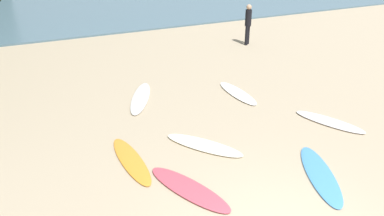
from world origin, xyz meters
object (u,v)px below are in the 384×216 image
surfboard_0 (320,175)px  surfboard_2 (238,93)px  surfboard_1 (131,160)px  surfboard_6 (204,145)px  surfboard_3 (330,122)px  surfboard_4 (140,98)px  surfboard_5 (189,189)px  beachgoer_mid (248,22)px

surfboard_0 → surfboard_2: surfboard_2 is taller
surfboard_0 → surfboard_1: 4.47m
surfboard_6 → surfboard_1: bearing=139.1°
surfboard_2 → surfboard_6: 3.45m
surfboard_3 → surfboard_1: bearing=-30.5°
surfboard_1 → surfboard_2: 4.93m
surfboard_2 → surfboard_1: bearing=25.5°
surfboard_3 → surfboard_4: size_ratio=0.84×
surfboard_3 → surfboard_5: surfboard_3 is taller
surfboard_2 → surfboard_6: (-2.37, -2.51, 0.00)m
surfboard_0 → surfboard_1: (-3.86, 2.26, -0.00)m
surfboard_4 → surfboard_1: bearing=94.5°
surfboard_0 → surfboard_3: (1.90, 1.93, 0.01)m
surfboard_2 → surfboard_5: bearing=45.4°
beachgoer_mid → surfboard_5: bearing=12.5°
surfboard_2 → beachgoer_mid: size_ratio=1.14×
surfboard_0 → surfboard_2: bearing=105.9°
surfboard_6 → beachgoer_mid: (5.38, 7.14, 0.97)m
surfboard_5 → beachgoer_mid: bearing=-151.5°
surfboard_3 → surfboard_4: surfboard_3 is taller
beachgoer_mid → surfboard_6: bearing=12.2°
surfboard_1 → surfboard_4: size_ratio=0.93×
surfboard_1 → surfboard_4: surfboard_4 is taller
surfboard_1 → surfboard_2: (4.28, 2.44, 0.01)m
surfboard_5 → surfboard_6: size_ratio=1.04×
surfboard_0 → surfboard_3: surfboard_3 is taller
surfboard_1 → surfboard_4: 3.55m
surfboard_0 → surfboard_2: 4.72m
surfboard_6 → beachgoer_mid: size_ratio=1.21×
surfboard_3 → surfboard_4: 5.84m
surfboard_5 → surfboard_6: 1.81m
surfboard_2 → surfboard_4: bearing=-20.5°
surfboard_2 → beachgoer_mid: beachgoer_mid is taller
surfboard_0 → beachgoer_mid: (3.44, 9.32, 0.98)m
surfboard_3 → surfboard_2: bearing=-89.2°
surfboard_6 → surfboard_4: bearing=63.0°
surfboard_2 → surfboard_6: size_ratio=0.95×
surfboard_1 → surfboard_2: surfboard_2 is taller
surfboard_0 → surfboard_2: size_ratio=1.15×
surfboard_1 → surfboard_2: size_ratio=1.11×
surfboard_0 → surfboard_6: 2.93m
surfboard_0 → surfboard_6: size_ratio=1.09×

